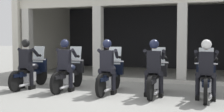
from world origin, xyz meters
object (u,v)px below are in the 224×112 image
(police_officer_right, at_px, (154,63))
(motorcycle_far_left, at_px, (32,72))
(police_officer_left, at_px, (65,61))
(police_officer_far_right, at_px, (206,64))
(motorcycle_far_right, at_px, (206,80))
(motorcycle_left, at_px, (69,74))
(police_officer_far_left, at_px, (26,60))
(motorcycle_center, at_px, (110,76))
(motorcycle_right, at_px, (156,77))
(police_officer_center, at_px, (107,62))

(police_officer_right, bearing_deg, motorcycle_far_left, -174.28)
(police_officer_left, height_order, police_officer_far_right, same)
(police_officer_right, distance_m, motorcycle_far_right, 1.45)
(motorcycle_far_left, bearing_deg, motorcycle_left, 11.98)
(police_officer_far_left, relative_size, motorcycle_far_right, 0.78)
(police_officer_right, bearing_deg, motorcycle_center, 178.12)
(police_officer_left, distance_m, motorcycle_right, 2.77)
(motorcycle_far_left, relative_size, motorcycle_center, 1.00)
(police_officer_far_right, bearing_deg, motorcycle_left, -170.68)
(police_officer_far_left, relative_size, motorcycle_right, 0.78)
(motorcycle_far_left, height_order, police_officer_far_left, police_officer_far_left)
(police_officer_far_left, height_order, police_officer_far_right, same)
(motorcycle_far_left, relative_size, police_officer_far_right, 1.29)
(motorcycle_right, bearing_deg, police_officer_center, -158.34)
(police_officer_center, xyz_separation_m, motorcycle_right, (1.36, 0.31, -0.44))
(motorcycle_far_left, relative_size, police_officer_far_left, 1.29)
(motorcycle_left, xyz_separation_m, motorcycle_far_right, (4.08, -0.02, 0.00))
(motorcycle_far_left, bearing_deg, police_officer_left, 0.15)
(police_officer_far_left, relative_size, police_officer_center, 1.00)
(motorcycle_center, height_order, motorcycle_right, same)
(police_officer_left, height_order, police_officer_center, same)
(police_officer_left, relative_size, motorcycle_far_right, 0.78)
(motorcycle_right, bearing_deg, motorcycle_left, -170.58)
(motorcycle_far_left, height_order, police_officer_far_right, police_officer_far_right)
(motorcycle_far_left, relative_size, police_officer_right, 1.29)
(motorcycle_center, xyz_separation_m, motorcycle_far_right, (2.72, -0.02, 0.00))
(police_officer_center, distance_m, police_officer_far_right, 2.72)
(motorcycle_far_left, relative_size, police_officer_center, 1.29)
(police_officer_left, xyz_separation_m, motorcycle_far_right, (4.08, 0.27, -0.44))
(police_officer_far_left, height_order, police_officer_left, same)
(police_officer_far_left, height_order, motorcycle_far_right, police_officer_far_left)
(police_officer_far_left, xyz_separation_m, police_officer_center, (2.72, 0.03, 0.00))
(police_officer_far_left, distance_m, motorcycle_center, 2.77)
(police_officer_far_left, bearing_deg, police_officer_left, 11.98)
(motorcycle_far_right, bearing_deg, motorcycle_far_left, -166.34)
(police_officer_center, height_order, police_officer_right, same)
(police_officer_center, bearing_deg, motorcycle_center, 104.12)
(motorcycle_center, xyz_separation_m, motorcycle_right, (1.36, 0.02, 0.00))
(motorcycle_right, xyz_separation_m, police_officer_right, (-0.00, -0.28, 0.44))
(motorcycle_center, relative_size, motorcycle_far_right, 1.00)
(motorcycle_left, height_order, police_officer_center, police_officer_center)
(police_officer_far_left, distance_m, police_officer_far_right, 5.44)
(police_officer_far_left, relative_size, motorcycle_center, 0.78)
(police_officer_left, relative_size, police_officer_center, 1.00)
(police_officer_far_left, height_order, police_officer_center, same)
(motorcycle_far_left, xyz_separation_m, police_officer_left, (1.36, -0.25, 0.44))
(motorcycle_center, distance_m, police_officer_center, 0.52)
(motorcycle_far_left, xyz_separation_m, motorcycle_right, (4.08, 0.05, 0.00))
(motorcycle_left, distance_m, motorcycle_right, 2.72)
(police_officer_far_left, height_order, motorcycle_left, police_officer_far_left)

